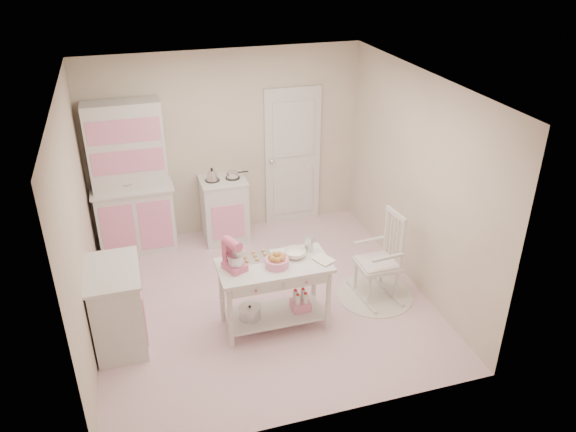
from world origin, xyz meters
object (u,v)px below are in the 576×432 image
object	(u,v)px
hutch	(131,180)
stand_mixer	(234,255)
stove	(224,209)
base_cabinet	(118,307)
rocking_chair	(378,257)
work_table	(274,295)
bread_basket	(277,263)

from	to	relation	value
hutch	stand_mixer	distance (m)	2.32
stove	base_cabinet	xyz separation A→B (m)	(-1.50, -1.91, 0.00)
hutch	base_cabinet	distance (m)	2.07
base_cabinet	rocking_chair	size ratio (longest dim) A/B	0.84
hutch	stove	world-z (taller)	hutch
work_table	stand_mixer	xyz separation A→B (m)	(-0.42, 0.02, 0.57)
stove	work_table	bearing A→B (deg)	-86.04
hutch	bread_basket	distance (m)	2.60
base_cabinet	work_table	xyz separation A→B (m)	(1.65, -0.19, -0.06)
hutch	base_cabinet	xyz separation A→B (m)	(-0.30, -1.96, -0.58)
stove	work_table	size ratio (longest dim) A/B	0.77
base_cabinet	stand_mixer	xyz separation A→B (m)	(1.23, -0.17, 0.51)
work_table	bread_basket	distance (m)	0.45
bread_basket	rocking_chair	bearing A→B (deg)	10.26
rocking_chair	hutch	bearing A→B (deg)	137.87
stand_mixer	bread_basket	world-z (taller)	stand_mixer
stove	base_cabinet	bearing A→B (deg)	-128.07
base_cabinet	hutch	bearing A→B (deg)	81.33
base_cabinet	work_table	distance (m)	1.66
bread_basket	base_cabinet	bearing A→B (deg)	171.95
hutch	stand_mixer	world-z (taller)	hutch
stove	base_cabinet	distance (m)	2.43
hutch	rocking_chair	distance (m)	3.34
stove	base_cabinet	size ratio (longest dim) A/B	1.00
hutch	stove	size ratio (longest dim) A/B	2.26
stand_mixer	stove	bearing A→B (deg)	58.12
work_table	bread_basket	size ratio (longest dim) A/B	4.80
stove	bread_basket	xyz separation A→B (m)	(0.17, -2.15, 0.39)
stove	stand_mixer	bearing A→B (deg)	-97.52
base_cabinet	work_table	size ratio (longest dim) A/B	0.77
stove	hutch	bearing A→B (deg)	177.61
hutch	stove	distance (m)	1.33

